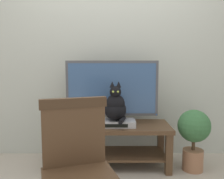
# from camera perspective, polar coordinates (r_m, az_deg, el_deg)

# --- Properties ---
(back_wall) EXTENTS (7.00, 0.12, 2.80)m
(back_wall) POSITION_cam_1_polar(r_m,az_deg,el_deg) (2.99, -0.30, 11.25)
(back_wall) COLOR #B7BCB2
(back_wall) RESTS_ON ground
(tv_stand) EXTENTS (1.26, 0.51, 0.47)m
(tv_stand) POSITION_cam_1_polar(r_m,az_deg,el_deg) (2.67, -0.00, -11.32)
(tv_stand) COLOR #513823
(tv_stand) RESTS_ON ground
(tv) EXTENTS (1.01, 0.20, 0.70)m
(tv) POSITION_cam_1_polar(r_m,az_deg,el_deg) (2.62, 0.00, -0.22)
(tv) COLOR #4C4C51
(tv) RESTS_ON tv_stand
(media_box) EXTENTS (0.42, 0.24, 0.07)m
(media_box) POSITION_cam_1_polar(r_m,az_deg,el_deg) (2.57, 0.79, -8.03)
(media_box) COLOR #ADADB2
(media_box) RESTS_ON tv_stand
(cat) EXTENTS (0.23, 0.35, 0.42)m
(cat) POSITION_cam_1_polar(r_m,az_deg,el_deg) (2.51, 0.83, -4.08)
(cat) COLOR black
(cat) RESTS_ON media_box
(wooden_chair) EXTENTS (0.51, 0.51, 0.94)m
(wooden_chair) POSITION_cam_1_polar(r_m,az_deg,el_deg) (1.45, -8.23, -17.63)
(wooden_chair) COLOR #513823
(wooden_chair) RESTS_ON ground
(book_stack) EXTENTS (0.24, 0.21, 0.07)m
(book_stack) POSITION_cam_1_polar(r_m,az_deg,el_deg) (2.63, -9.46, -7.65)
(book_stack) COLOR #B2332D
(book_stack) RESTS_ON tv_stand
(potted_plant) EXTENTS (0.34, 0.34, 0.66)m
(potted_plant) POSITION_cam_1_polar(r_m,az_deg,el_deg) (2.70, 19.06, -9.94)
(potted_plant) COLOR #9E6B4C
(potted_plant) RESTS_ON ground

